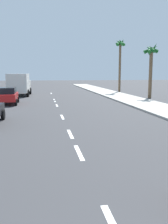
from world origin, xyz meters
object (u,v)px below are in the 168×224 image
(parked_car_red, at_px, (8,95))
(palm_tree_far, at_px, (151,58))
(delivery_truck, at_px, (19,84))
(palm_tree_distant, at_px, (120,52))

(parked_car_red, height_order, palm_tree_far, palm_tree_far)
(delivery_truck, xyz_separation_m, palm_tree_far, (15.30, -5.76, 3.12))
(palm_tree_far, distance_m, palm_tree_distant, 8.90)
(parked_car_red, relative_size, palm_tree_far, 0.62)
(delivery_truck, relative_size, palm_tree_far, 1.00)
(palm_tree_far, bearing_deg, palm_tree_distant, 96.05)
(parked_car_red, xyz_separation_m, delivery_truck, (0.29, 9.10, 0.67))
(delivery_truck, bearing_deg, palm_tree_far, -18.73)
(parked_car_red, distance_m, palm_tree_far, 16.39)
(palm_tree_far, height_order, palm_tree_distant, palm_tree_distant)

